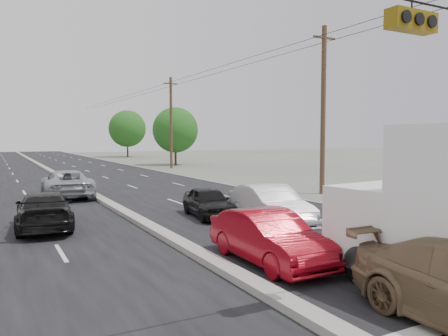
{
  "coord_description": "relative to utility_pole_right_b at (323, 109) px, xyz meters",
  "views": [
    {
      "loc": [
        -5.11,
        -5.36,
        3.4
      ],
      "look_at": [
        3.0,
        9.83,
        2.2
      ],
      "focal_mm": 35.0,
      "sensor_mm": 36.0,
      "label": 1
    }
  ],
  "objects": [
    {
      "name": "queue_car_a",
      "position": [
        -9.5,
        -3.78,
        -4.47
      ],
      "size": [
        1.97,
        3.92,
        1.28
      ],
      "primitive_type": "imported",
      "rotation": [
        0.0,
        0.0,
        -0.13
      ],
      "color": "black",
      "rests_on": "ground"
    },
    {
      "name": "utility_pole_right_c",
      "position": [
        0.0,
        25.0,
        0.0
      ],
      "size": [
        1.6,
        0.3,
        10.0
      ],
      "color": "#422D1E",
      "rests_on": "ground"
    },
    {
      "name": "utility_pole_right_b",
      "position": [
        0.0,
        0.0,
        0.0
      ],
      "size": [
        1.6,
        0.3,
        10.0
      ],
      "color": "#422D1E",
      "rests_on": "ground"
    },
    {
      "name": "red_sedan",
      "position": [
        -11.1,
        -10.73,
        -4.4
      ],
      "size": [
        1.58,
        4.34,
        1.42
      ],
      "primitive_type": "imported",
      "rotation": [
        0.0,
        0.0,
        -0.02
      ],
      "color": "maroon",
      "rests_on": "ground"
    },
    {
      "name": "tree_right_mid",
      "position": [
        2.5,
        30.0,
        -0.77
      ],
      "size": [
        5.6,
        5.6,
        7.14
      ],
      "color": "#382619",
      "rests_on": "ground"
    },
    {
      "name": "queue_car_d",
      "position": [
        -5.5,
        -10.23,
        -4.47
      ],
      "size": [
        2.15,
        4.5,
        1.27
      ],
      "primitive_type": "imported",
      "rotation": [
        0.0,
        0.0,
        -0.09
      ],
      "color": "navy",
      "rests_on": "ground"
    },
    {
      "name": "tree_right_far",
      "position": [
        3.5,
        55.0,
        -0.15
      ],
      "size": [
        6.4,
        6.4,
        8.16
      ],
      "color": "#382619",
      "rests_on": "ground"
    },
    {
      "name": "queue_car_b",
      "position": [
        -8.22,
        -6.53,
        -4.33
      ],
      "size": [
        2.25,
        4.9,
        1.56
      ],
      "primitive_type": "imported",
      "rotation": [
        0.0,
        0.0,
        -0.13
      ],
      "color": "silver",
      "rests_on": "ground"
    },
    {
      "name": "oncoming_near",
      "position": [
        -15.95,
        -3.06,
        -4.41
      ],
      "size": [
        2.33,
        4.92,
        1.39
      ],
      "primitive_type": "imported",
      "rotation": [
        0.0,
        0.0,
        3.06
      ],
      "color": "black",
      "rests_on": "ground"
    },
    {
      "name": "road_surface",
      "position": [
        -12.5,
        15.0,
        -5.11
      ],
      "size": [
        20.0,
        160.0,
        0.02
      ],
      "primitive_type": "cube",
      "color": "black",
      "rests_on": "ground"
    },
    {
      "name": "oncoming_far",
      "position": [
        -13.9,
        5.53,
        -4.33
      ],
      "size": [
        2.89,
        5.74,
        1.56
      ],
      "primitive_type": "imported",
      "rotation": [
        0.0,
        0.0,
        3.09
      ],
      "color": "#989B9F",
      "rests_on": "ground"
    },
    {
      "name": "center_median",
      "position": [
        -12.5,
        15.0,
        -5.01
      ],
      "size": [
        0.5,
        160.0,
        0.2
      ],
      "primitive_type": "cube",
      "color": "gray",
      "rests_on": "ground"
    },
    {
      "name": "traffic_signals",
      "position": [
        -11.1,
        -15.0,
        0.39
      ],
      "size": [
        25.0,
        0.3,
        0.54
      ],
      "color": "black",
      "rests_on": "ground"
    }
  ]
}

